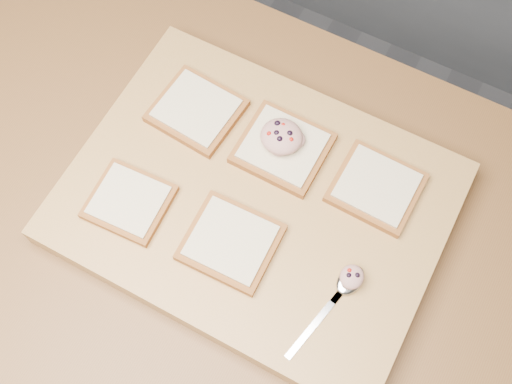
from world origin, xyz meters
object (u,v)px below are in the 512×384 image
cutting_board (256,203)px  spoon (345,286)px  bread_far_center (283,148)px  tuna_salad_dollop (281,136)px

cutting_board → spoon: spoon is taller
spoon → bread_far_center: bearing=139.1°
bread_far_center → spoon: size_ratio=0.79×
bread_far_center → spoon: bread_far_center is taller
cutting_board → bread_far_center: size_ratio=4.23×
cutting_board → tuna_salad_dollop: (-0.01, 0.09, 0.06)m
bread_far_center → tuna_salad_dollop: tuna_salad_dollop is taller
cutting_board → bread_far_center: bread_far_center is taller
cutting_board → bread_far_center: 0.09m
tuna_salad_dollop → bread_far_center: bearing=-37.7°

